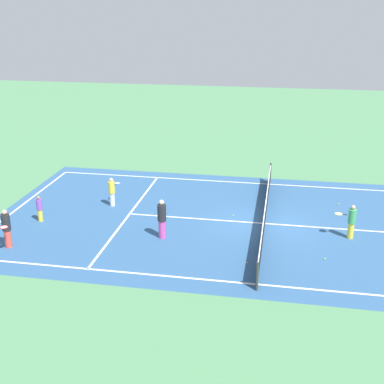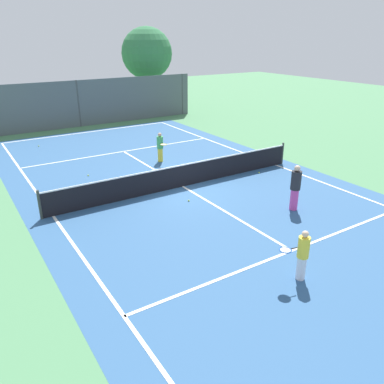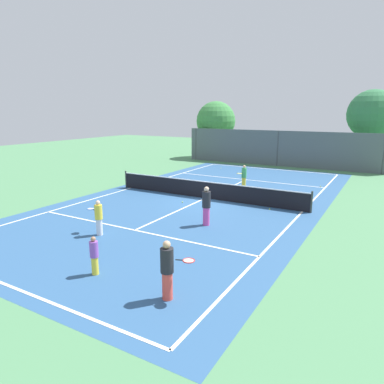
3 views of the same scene
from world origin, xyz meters
name	(u,v)px [view 1 (image 1 of 3)]	position (x,y,z in m)	size (l,w,h in m)	color
ground_plane	(265,224)	(0.00, 0.00, 0.00)	(80.00, 80.00, 0.00)	#4C8456
court_surface	(265,224)	(0.00, 0.00, 0.00)	(13.00, 25.00, 0.01)	#2D5684
tennis_net	(265,213)	(0.00, 0.00, 0.51)	(11.90, 0.10, 1.10)	#333833
player_0	(351,221)	(0.89, 3.65, 0.78)	(0.45, 0.91, 1.51)	yellow
player_1	(162,219)	(2.29, -4.26, 0.89)	(0.37, 0.37, 1.74)	#D14799
player_2	(112,191)	(-0.90, -7.54, 0.75)	(0.89, 0.47, 1.45)	silver
player_3	(7,228)	(4.29, -10.29, 0.86)	(0.93, 0.61, 1.66)	#E54C3F
player_4	(40,208)	(1.54, -10.20, 0.63)	(0.26, 0.26, 1.23)	yellow
tennis_ball_1	(339,204)	(-3.01, 3.52, 0.03)	(0.07, 0.07, 0.07)	#CCE533
tennis_ball_2	(247,263)	(3.96, -0.48, 0.03)	(0.07, 0.07, 0.07)	#CCE533
tennis_ball_4	(233,215)	(-0.63, -1.51, 0.03)	(0.07, 0.07, 0.07)	#CCE533
tennis_ball_5	(325,259)	(3.11, 2.50, 0.03)	(0.07, 0.07, 0.07)	#CCE533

